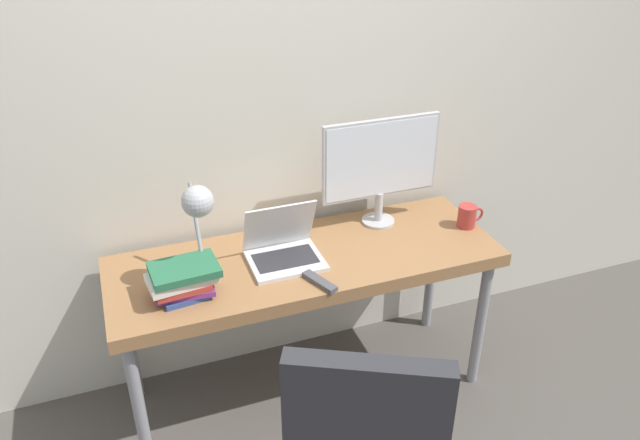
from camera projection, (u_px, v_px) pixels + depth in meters
name	position (u px, v px, depth m)	size (l,w,h in m)	color
ground_plane	(329.00, 431.00, 2.79)	(12.00, 12.00, 0.00)	#514C47
wall_back	(277.00, 107.00, 2.68)	(8.00, 0.05, 2.60)	beige
desk	(306.00, 269.00, 2.69)	(1.67, 0.58, 0.75)	#996B42
laptop	(283.00, 249.00, 2.61)	(0.30, 0.26, 0.25)	silver
monitor	(381.00, 163.00, 2.77)	(0.55, 0.15, 0.50)	#B7B7BC
desk_lamp	(198.00, 209.00, 2.32)	(0.12, 0.28, 0.43)	#4C4C51
book_stack	(183.00, 280.00, 2.37)	(0.28, 0.19, 0.13)	#334C8C
tv_remote	(320.00, 282.00, 2.47)	(0.10, 0.17, 0.02)	#4C4C51
mug	(468.00, 216.00, 2.85)	(0.13, 0.08, 0.10)	#B23833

